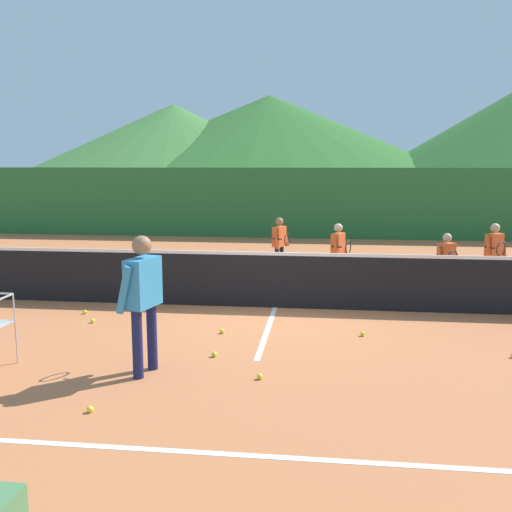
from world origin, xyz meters
TOP-DOWN VIEW (x-y plane):
  - ground_plane at (0.00, 0.00)m, footprint 120.00×120.00m
  - line_baseline_near at (0.00, -5.05)m, footprint 12.09×0.08m
  - line_baseline_far at (0.00, 5.57)m, footprint 12.09×0.08m
  - line_service_center at (0.00, 0.00)m, footprint 0.08×5.43m
  - tennis_net at (0.00, 0.00)m, footprint 11.71×0.08m
  - instructor at (-1.27, -3.27)m, footprint 0.44×0.82m
  - student_0 at (-0.16, 2.98)m, footprint 0.41×0.70m
  - student_1 at (1.11, 1.99)m, footprint 0.41×0.69m
  - student_2 at (3.09, 1.21)m, footprint 0.46×0.64m
  - student_3 at (4.19, 2.10)m, footprint 0.50×0.66m
  - tennis_ball_0 at (-0.64, -1.59)m, footprint 0.07×0.07m
  - tennis_ball_1 at (-3.10, -0.79)m, footprint 0.07×0.07m
  - tennis_ball_3 at (-0.56, -2.61)m, footprint 0.07×0.07m
  - tennis_ball_5 at (-2.76, -1.29)m, footprint 0.07×0.07m
  - tennis_ball_7 at (-1.49, -4.39)m, footprint 0.07×0.07m
  - tennis_ball_8 at (0.11, -3.31)m, footprint 0.07×0.07m
  - tennis_ball_9 at (1.40, -1.48)m, footprint 0.07×0.07m
  - windscreen_fence at (0.00, 9.28)m, footprint 26.59×0.08m
  - hill_0 at (-7.37, 75.18)m, footprint 58.98×58.98m
  - hill_1 at (-20.62, 70.69)m, footprint 46.25×46.25m

SIDE VIEW (x-z plane):
  - ground_plane at x=0.00m, z-range 0.00..0.00m
  - line_baseline_near at x=0.00m, z-range 0.00..0.01m
  - line_baseline_far at x=0.00m, z-range 0.00..0.01m
  - line_service_center at x=0.00m, z-range 0.00..0.01m
  - tennis_ball_0 at x=-0.64m, z-range 0.00..0.07m
  - tennis_ball_1 at x=-3.10m, z-range 0.00..0.07m
  - tennis_ball_3 at x=-0.56m, z-range 0.00..0.07m
  - tennis_ball_5 at x=-2.76m, z-range 0.00..0.07m
  - tennis_ball_7 at x=-1.49m, z-range 0.00..0.07m
  - tennis_ball_8 at x=0.11m, z-range 0.00..0.07m
  - tennis_ball_9 at x=1.40m, z-range 0.00..0.07m
  - tennis_net at x=0.00m, z-range -0.03..1.02m
  - student_2 at x=3.09m, z-range 0.12..1.32m
  - student_1 at x=1.11m, z-range 0.13..1.40m
  - student_0 at x=-0.16m, z-range 0.13..1.41m
  - student_3 at x=4.19m, z-range 0.13..1.43m
  - instructor at x=-1.27m, z-range 0.17..1.82m
  - windscreen_fence at x=0.00m, z-range 0.00..2.32m
  - hill_1 at x=-20.62m, z-range 0.00..10.67m
  - hill_0 at x=-7.37m, z-range 0.00..12.21m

